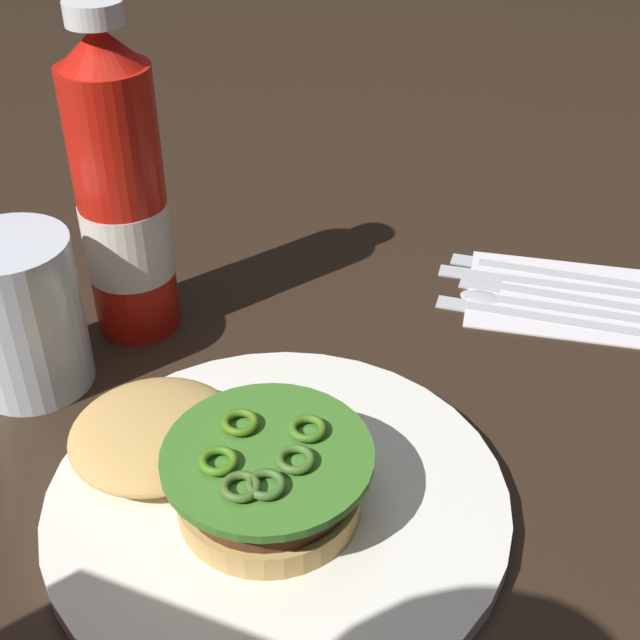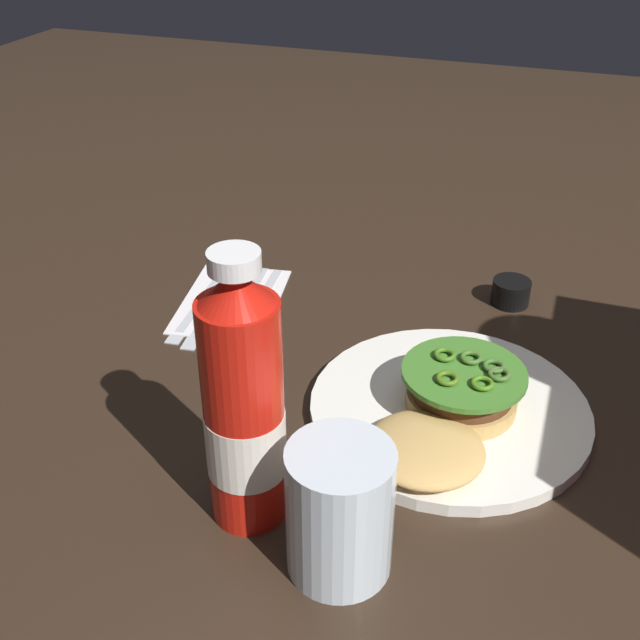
% 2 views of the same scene
% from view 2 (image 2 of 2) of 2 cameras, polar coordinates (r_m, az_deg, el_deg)
% --- Properties ---
extents(ground_plane, '(3.00, 3.00, 0.00)m').
position_cam_2_polar(ground_plane, '(0.85, 4.75, -5.93)').
color(ground_plane, '#2F2117').
extents(dinner_plate, '(0.29, 0.29, 0.01)m').
position_cam_2_polar(dinner_plate, '(0.84, 9.47, -6.38)').
color(dinner_plate, white).
rests_on(dinner_plate, ground_plane).
extents(burger_sandwich, '(0.21, 0.14, 0.05)m').
position_cam_2_polar(burger_sandwich, '(0.79, 9.46, -6.49)').
color(burger_sandwich, tan).
rests_on(burger_sandwich, dinner_plate).
extents(ketchup_bottle, '(0.07, 0.07, 0.26)m').
position_cam_2_polar(ketchup_bottle, '(0.65, -5.61, -6.54)').
color(ketchup_bottle, red).
rests_on(ketchup_bottle, ground_plane).
extents(water_glass, '(0.09, 0.09, 0.12)m').
position_cam_2_polar(water_glass, '(0.64, 1.45, -13.81)').
color(water_glass, silver).
rests_on(water_glass, ground_plane).
extents(condiment_cup, '(0.05, 0.05, 0.03)m').
position_cam_2_polar(condiment_cup, '(1.04, 13.81, 2.00)').
color(condiment_cup, black).
rests_on(condiment_cup, ground_plane).
extents(napkin, '(0.20, 0.15, 0.00)m').
position_cam_2_polar(napkin, '(1.03, -6.51, 1.45)').
color(napkin, white).
rests_on(napkin, ground_plane).
extents(table_knife, '(0.20, 0.04, 0.00)m').
position_cam_2_polar(table_knife, '(1.02, -9.01, 1.07)').
color(table_knife, silver).
rests_on(table_knife, napkin).
extents(butter_knife, '(0.22, 0.05, 0.00)m').
position_cam_2_polar(butter_knife, '(1.01, -7.98, 0.94)').
color(butter_knife, silver).
rests_on(butter_knife, napkin).
extents(fork_utensil, '(0.20, 0.03, 0.00)m').
position_cam_2_polar(fork_utensil, '(1.01, -6.89, 1.08)').
color(fork_utensil, silver).
rests_on(fork_utensil, napkin).
extents(spoon_utensil, '(0.19, 0.04, 0.00)m').
position_cam_2_polar(spoon_utensil, '(1.00, -6.01, 0.69)').
color(spoon_utensil, silver).
rests_on(spoon_utensil, napkin).
extents(steak_knife, '(0.21, 0.04, 0.00)m').
position_cam_2_polar(steak_knife, '(1.00, -4.95, 0.69)').
color(steak_knife, silver).
rests_on(steak_knife, napkin).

